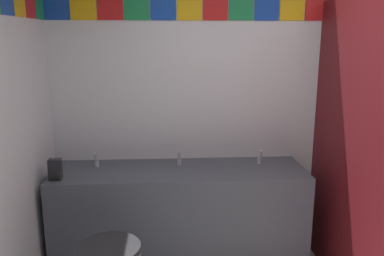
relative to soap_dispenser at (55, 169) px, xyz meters
name	(u,v)px	position (x,y,z in m)	size (l,w,h in m)	color
wall_back	(274,95)	(1.78, 0.51, 0.47)	(3.82, 0.09, 2.81)	silver
vanity_counter	(180,216)	(0.94, 0.17, -0.49)	(2.04, 0.59, 0.86)	#4C515B
faucet_left	(96,161)	(0.26, 0.26, -0.03)	(0.04, 0.10, 0.14)	silver
faucet_center	(179,160)	(0.94, 0.26, -0.03)	(0.04, 0.10, 0.14)	silver
faucet_right	(260,158)	(1.62, 0.26, -0.03)	(0.04, 0.10, 0.14)	silver
soap_dispenser	(55,169)	(0.00, 0.00, 0.00)	(0.09, 0.09, 0.16)	black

